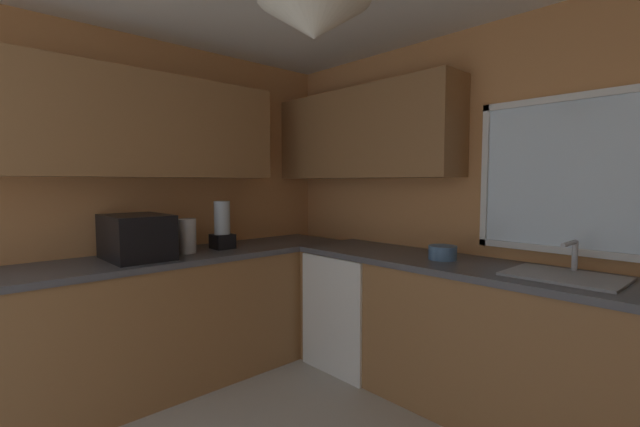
{
  "coord_description": "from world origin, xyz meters",
  "views": [
    {
      "loc": [
        1.24,
        -1.12,
        1.41
      ],
      "look_at": [
        -0.51,
        0.51,
        1.24
      ],
      "focal_mm": 23.59,
      "sensor_mm": 36.0,
      "label": 1
    }
  ],
  "objects_px": {
    "sink_assembly": "(565,275)",
    "bowl": "(443,253)",
    "dishwasher": "(357,308)",
    "blender_appliance": "(222,227)",
    "kettle": "(187,236)",
    "microwave": "(137,237)"
  },
  "relations": [
    {
      "from": "sink_assembly",
      "to": "bowl",
      "type": "relative_size",
      "value": 3.03
    },
    {
      "from": "sink_assembly",
      "to": "dishwasher",
      "type": "bearing_deg",
      "value": -178.52
    },
    {
      "from": "bowl",
      "to": "blender_appliance",
      "type": "bearing_deg",
      "value": -149.24
    },
    {
      "from": "bowl",
      "to": "blender_appliance",
      "type": "height_order",
      "value": "blender_appliance"
    },
    {
      "from": "kettle",
      "to": "bowl",
      "type": "height_order",
      "value": "kettle"
    },
    {
      "from": "kettle",
      "to": "microwave",
      "type": "bearing_deg",
      "value": -93.36
    },
    {
      "from": "microwave",
      "to": "sink_assembly",
      "type": "xyz_separation_m",
      "value": [
        2.09,
        1.46,
        -0.13
      ]
    },
    {
      "from": "blender_appliance",
      "to": "kettle",
      "type": "bearing_deg",
      "value": -86.04
    },
    {
      "from": "microwave",
      "to": "dishwasher",
      "type": "bearing_deg",
      "value": 65.07
    },
    {
      "from": "dishwasher",
      "to": "kettle",
      "type": "distance_m",
      "value": 1.39
    },
    {
      "from": "blender_appliance",
      "to": "bowl",
      "type": "bearing_deg",
      "value": 30.76
    },
    {
      "from": "microwave",
      "to": "bowl",
      "type": "height_order",
      "value": "microwave"
    },
    {
      "from": "dishwasher",
      "to": "kettle",
      "type": "height_order",
      "value": "kettle"
    },
    {
      "from": "bowl",
      "to": "blender_appliance",
      "type": "distance_m",
      "value": 1.61
    },
    {
      "from": "sink_assembly",
      "to": "kettle",
      "type": "bearing_deg",
      "value": -151.73
    },
    {
      "from": "bowl",
      "to": "dishwasher",
      "type": "bearing_deg",
      "value": -177.6
    },
    {
      "from": "sink_assembly",
      "to": "bowl",
      "type": "bearing_deg",
      "value": -179.44
    },
    {
      "from": "kettle",
      "to": "dishwasher",
      "type": "bearing_deg",
      "value": 59.32
    },
    {
      "from": "microwave",
      "to": "blender_appliance",
      "type": "xyz_separation_m",
      "value": [
        0.0,
        0.63,
        0.02
      ]
    },
    {
      "from": "kettle",
      "to": "blender_appliance",
      "type": "relative_size",
      "value": 0.68
    },
    {
      "from": "dishwasher",
      "to": "blender_appliance",
      "type": "bearing_deg",
      "value": -129.89
    },
    {
      "from": "dishwasher",
      "to": "blender_appliance",
      "type": "height_order",
      "value": "blender_appliance"
    }
  ]
}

